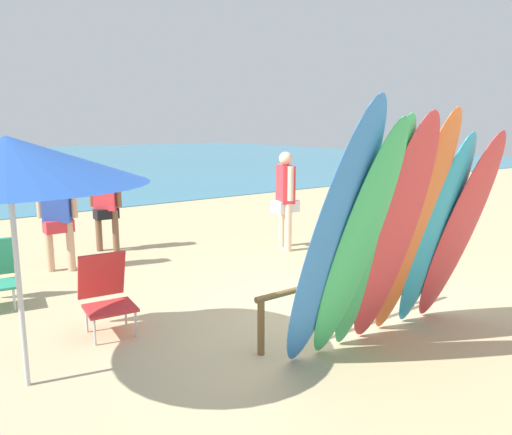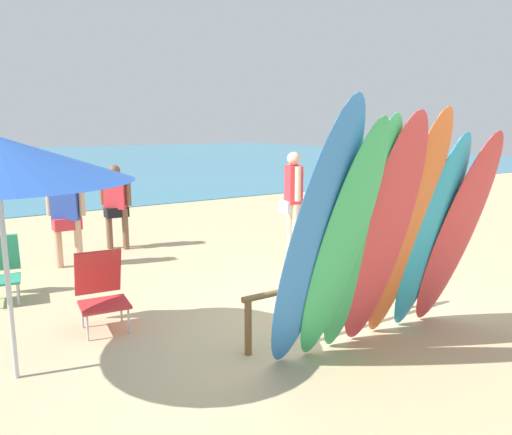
{
  "view_description": "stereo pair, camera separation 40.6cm",
  "coord_description": "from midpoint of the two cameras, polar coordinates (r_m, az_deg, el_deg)",
  "views": [
    {
      "loc": [
        -3.83,
        -3.57,
        2.19
      ],
      "look_at": [
        0.0,
        1.6,
        0.98
      ],
      "focal_mm": 34.75,
      "sensor_mm": 36.0,
      "label": 1
    },
    {
      "loc": [
        -3.5,
        -3.8,
        2.19
      ],
      "look_at": [
        0.0,
        1.6,
        0.98
      ],
      "focal_mm": 34.75,
      "sensor_mm": 36.0,
      "label": 2
    }
  ],
  "objects": [
    {
      "name": "ground",
      "position": [
        18.2,
        -21.08,
        2.99
      ],
      "size": [
        60.0,
        60.0,
        0.0
      ],
      "primitive_type": "plane",
      "color": "tan"
    },
    {
      "name": "ocean_water",
      "position": [
        33.06,
        -26.62,
        5.72
      ],
      "size": [
        60.0,
        40.0,
        0.02
      ],
      "primitive_type": "cube",
      "color": "teal",
      "rests_on": "ground"
    },
    {
      "name": "surfboard_rack",
      "position": [
        5.48,
        11.42,
        -8.03
      ],
      "size": [
        2.38,
        0.07,
        0.59
      ],
      "color": "brown",
      "rests_on": "ground"
    },
    {
      "name": "surfboard_blue_0",
      "position": [
        4.14,
        9.45,
        -3.16
      ],
      "size": [
        0.57,
        0.97,
        2.43
      ],
      "primitive_type": "ellipsoid",
      "rotation": [
        0.36,
        0.0,
        0.03
      ],
      "color": "#337AD1",
      "rests_on": "ground"
    },
    {
      "name": "surfboard_green_1",
      "position": [
        4.33,
        12.35,
        -3.72
      ],
      "size": [
        0.51,
        0.99,
        2.28
      ],
      "primitive_type": "ellipsoid",
      "rotation": [
        0.38,
        0.0,
        -0.04
      ],
      "color": "#38B266",
      "rests_on": "ground"
    },
    {
      "name": "surfboard_green_2",
      "position": [
        4.65,
        14.37,
        -2.63
      ],
      "size": [
        0.56,
        0.79,
        2.3
      ],
      "primitive_type": "ellipsoid",
      "rotation": [
        0.3,
        0.0,
        0.06
      ],
      "color": "#38B266",
      "rests_on": "ground"
    },
    {
      "name": "surfboard_red_3",
      "position": [
        4.82,
        16.75,
        -2.15
      ],
      "size": [
        0.65,
        0.89,
        2.33
      ],
      "primitive_type": "ellipsoid",
      "rotation": [
        0.32,
        0.0,
        -0.1
      ],
      "color": "#D13D42",
      "rests_on": "ground"
    },
    {
      "name": "surfboard_orange_4",
      "position": [
        5.09,
        19.21,
        -1.4
      ],
      "size": [
        0.55,
        0.86,
        2.37
      ],
      "primitive_type": "ellipsoid",
      "rotation": [
        0.32,
        0.0,
        -0.03
      ],
      "color": "orange",
      "rests_on": "ground"
    },
    {
      "name": "surfboard_teal_5",
      "position": [
        5.42,
        21.44,
        -2.05
      ],
      "size": [
        0.52,
        0.78,
        2.14
      ],
      "primitive_type": "ellipsoid",
      "rotation": [
        0.32,
        0.0,
        -0.01
      ],
      "color": "#289EC6",
      "rests_on": "ground"
    },
    {
      "name": "surfboard_red_6",
      "position": [
        5.64,
        24.0,
        -1.71
      ],
      "size": [
        0.61,
        0.87,
        2.16
      ],
      "primitive_type": "ellipsoid",
      "rotation": [
        0.35,
        0.0,
        -0.04
      ],
      "color": "#D13D42",
      "rests_on": "ground"
    },
    {
      "name": "beachgoer_midbeach",
      "position": [
        8.74,
        5.65,
        2.72
      ],
      "size": [
        0.45,
        0.62,
        1.73
      ],
      "rotation": [
        0.0,
        0.0,
        4.33
      ],
      "color": "beige",
      "rests_on": "ground"
    },
    {
      "name": "beachgoer_near_rack",
      "position": [
        8.03,
        -19.68,
        0.76
      ],
      "size": [
        0.51,
        0.38,
        1.57
      ],
      "rotation": [
        0.0,
        0.0,
        2.57
      ],
      "color": "tan",
      "rests_on": "ground"
    },
    {
      "name": "beachgoer_by_water",
      "position": [
        9.03,
        -14.6,
        1.85
      ],
      "size": [
        0.46,
        0.4,
        1.51
      ],
      "rotation": [
        0.0,
        0.0,
        2.44
      ],
      "color": "brown",
      "rests_on": "ground"
    },
    {
      "name": "beach_chair_red",
      "position": [
        5.68,
        -15.46,
        -7.83
      ],
      "size": [
        0.57,
        0.69,
        0.84
      ],
      "rotation": [
        0.0,
        0.0,
        -0.11
      ],
      "color": "#B7B7BC",
      "rests_on": "ground"
    }
  ]
}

